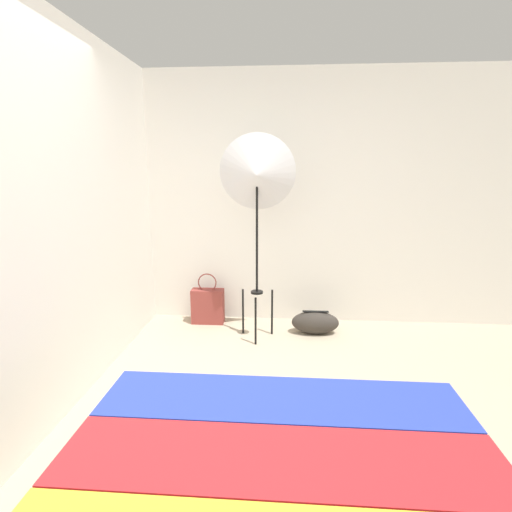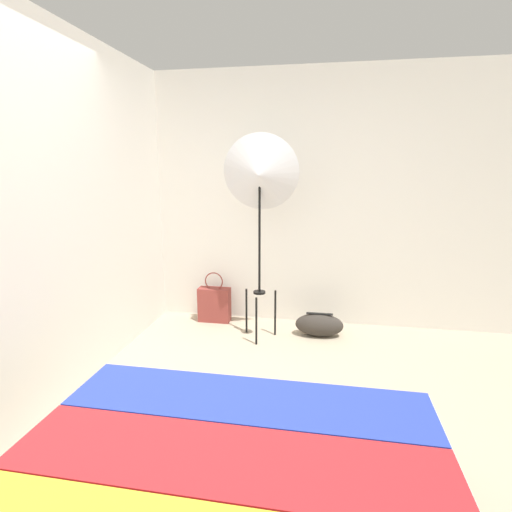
# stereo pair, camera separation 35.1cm
# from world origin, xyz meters

# --- Properties ---
(ground_plane) EXTENTS (14.00, 14.00, 0.00)m
(ground_plane) POSITION_xyz_m (0.00, 0.00, 0.00)
(ground_plane) COLOR tan
(wall_back) EXTENTS (8.00, 0.05, 2.60)m
(wall_back) POSITION_xyz_m (0.00, 2.34, 1.30)
(wall_back) COLOR silver
(wall_back) RESTS_ON ground_plane
(wall_side_left) EXTENTS (0.05, 8.00, 2.60)m
(wall_side_left) POSITION_xyz_m (-1.23, 1.00, 1.30)
(wall_side_left) COLOR silver
(wall_side_left) RESTS_ON ground_plane
(photo_umbrella) EXTENTS (0.71, 0.32, 1.94)m
(photo_umbrella) POSITION_xyz_m (-0.02, 1.80, 1.56)
(photo_umbrella) COLOR black
(photo_umbrella) RESTS_ON ground_plane
(tote_bag) EXTENTS (0.34, 0.14, 0.55)m
(tote_bag) POSITION_xyz_m (-0.57, 2.14, 0.19)
(tote_bag) COLOR brown
(tote_bag) RESTS_ON ground_plane
(duffel_bag) EXTENTS (0.47, 0.22, 0.23)m
(duffel_bag) POSITION_xyz_m (0.56, 1.94, 0.11)
(duffel_bag) COLOR #332D28
(duffel_bag) RESTS_ON ground_plane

